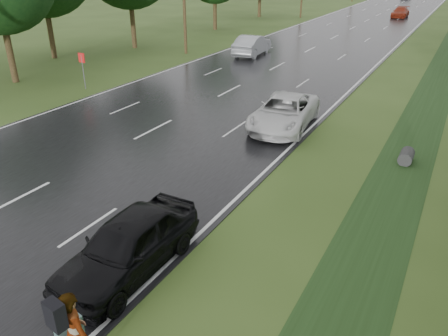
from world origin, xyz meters
The scene contains 12 objects.
ground centered at (0.00, 0.00, 0.00)m, with size 220.00×220.00×0.00m, color #2F4518.
road centered at (0.00, 45.00, 0.02)m, with size 14.00×180.00×0.04m, color black.
edge_stripe_east centered at (6.75, 45.00, 0.04)m, with size 0.12×180.00×0.01m, color silver.
edge_stripe_west centered at (-6.75, 45.00, 0.04)m, with size 0.12×180.00×0.01m, color silver.
center_line centered at (0.00, 45.00, 0.04)m, with size 0.12×180.00×0.01m, color silver.
drainage_ditch centered at (11.50, 18.71, 0.04)m, with size 2.20×120.00×0.56m.
road_sign centered at (-8.50, 12.00, 1.64)m, with size 0.50×0.06×2.30m.
pedestrian centered at (7.17, -4.01, 1.05)m, with size 0.96×0.93×2.04m.
white_pickup centered at (5.50, 11.40, 0.81)m, with size 2.57×5.57×1.55m, color silver.
dark_sedan centered at (6.00, -0.99, 0.83)m, with size 1.87×4.66×1.59m, color black.
silver_sedan centered at (-3.63, 26.98, 0.90)m, with size 1.81×5.20×1.71m, color gray.
far_car_red centered at (3.35, 61.74, 0.75)m, with size 1.98×4.86×1.41m, color maroon.
Camera 1 is at (12.78, -8.12, 7.65)m, focal length 35.00 mm.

